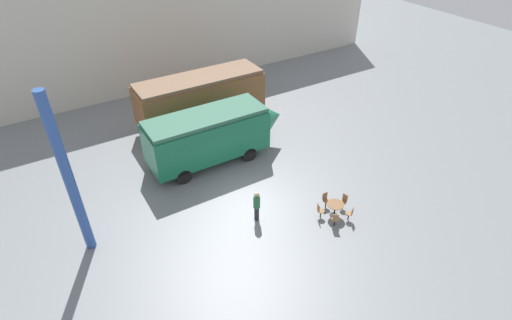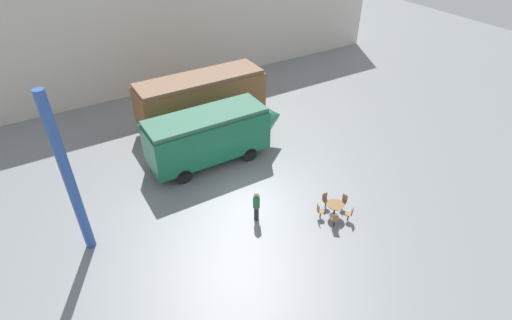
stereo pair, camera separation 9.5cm
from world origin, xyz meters
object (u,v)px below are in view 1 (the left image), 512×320
(streamlined_locomotive, at_px, (217,132))
(cafe_chair_0, at_px, (335,219))
(cafe_table_near, at_px, (335,207))
(passenger_coach_wooden, at_px, (201,96))
(visitor_person, at_px, (257,205))

(streamlined_locomotive, distance_m, cafe_chair_0, 8.68)
(cafe_table_near, bearing_deg, passenger_coach_wooden, 98.57)
(visitor_person, bearing_deg, streamlined_locomotive, 82.48)
(cafe_table_near, xyz_separation_m, visitor_person, (-3.52, 1.83, 0.34))
(passenger_coach_wooden, bearing_deg, cafe_table_near, -81.43)
(passenger_coach_wooden, relative_size, cafe_table_near, 10.00)
(streamlined_locomotive, relative_size, cafe_table_near, 10.15)
(passenger_coach_wooden, xyz_separation_m, visitor_person, (-1.72, -10.08, -1.22))
(cafe_table_near, distance_m, cafe_chair_0, 0.81)
(cafe_chair_0, bearing_deg, cafe_table_near, 0.00)
(passenger_coach_wooden, height_order, visitor_person, passenger_coach_wooden)
(cafe_chair_0, bearing_deg, passenger_coach_wooden, 44.94)
(streamlined_locomotive, xyz_separation_m, cafe_chair_0, (2.25, -8.28, -1.35))
(cafe_chair_0, height_order, visitor_person, visitor_person)
(streamlined_locomotive, height_order, cafe_chair_0, streamlined_locomotive)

